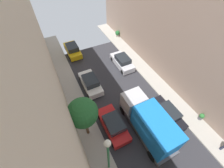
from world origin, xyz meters
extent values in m
plane|color=#2D2D33|center=(0.00, 0.00, 0.00)|extent=(32.00, 32.00, 0.00)
cube|color=#A8A399|center=(-5.00, 0.00, 0.07)|extent=(2.00, 44.00, 0.15)
cube|color=#A8A399|center=(5.00, 0.00, 0.07)|extent=(2.00, 44.00, 0.15)
cube|color=beige|center=(-9.00, 0.00, 7.44)|extent=(6.00, 44.00, 14.88)
cube|color=red|center=(-2.70, 1.94, 0.55)|extent=(1.76, 4.20, 0.76)
cube|color=#1E2328|center=(-2.70, 1.79, 1.25)|extent=(1.56, 2.10, 0.64)
cylinder|color=black|center=(-3.48, 3.49, 0.32)|extent=(0.22, 0.64, 0.64)
cylinder|color=black|center=(-1.92, 3.49, 0.32)|extent=(0.22, 0.64, 0.64)
cylinder|color=black|center=(-3.48, 0.39, 0.32)|extent=(0.22, 0.64, 0.64)
cylinder|color=black|center=(-1.92, 0.39, 0.32)|extent=(0.22, 0.64, 0.64)
cube|color=white|center=(-2.70, 8.06, 0.55)|extent=(1.76, 4.20, 0.76)
cube|color=#1E2328|center=(-2.70, 7.91, 1.25)|extent=(1.56, 2.10, 0.64)
cylinder|color=black|center=(-3.48, 9.61, 0.32)|extent=(0.22, 0.64, 0.64)
cylinder|color=black|center=(-1.92, 9.61, 0.32)|extent=(0.22, 0.64, 0.64)
cylinder|color=black|center=(-3.48, 6.51, 0.32)|extent=(0.22, 0.64, 0.64)
cylinder|color=black|center=(-1.92, 6.51, 0.32)|extent=(0.22, 0.64, 0.64)
cube|color=gold|center=(-2.70, 15.64, 0.55)|extent=(1.76, 4.20, 0.76)
cube|color=#1E2328|center=(-2.70, 15.49, 1.25)|extent=(1.56, 2.10, 0.64)
cylinder|color=black|center=(-3.48, 17.19, 0.32)|extent=(0.22, 0.64, 0.64)
cylinder|color=black|center=(-1.92, 17.19, 0.32)|extent=(0.22, 0.64, 0.64)
cylinder|color=black|center=(-3.48, 14.09, 0.32)|extent=(0.22, 0.64, 0.64)
cylinder|color=black|center=(-1.92, 14.09, 0.32)|extent=(0.22, 0.64, 0.64)
cube|color=black|center=(2.70, 0.57, 0.55)|extent=(1.76, 4.20, 0.76)
cube|color=#1E2328|center=(2.70, 0.42, 1.25)|extent=(1.56, 2.10, 0.64)
cylinder|color=black|center=(1.92, 2.12, 0.32)|extent=(0.22, 0.64, 0.64)
cylinder|color=black|center=(3.48, 2.12, 0.32)|extent=(0.22, 0.64, 0.64)
cylinder|color=black|center=(1.92, -0.98, 0.32)|extent=(0.22, 0.64, 0.64)
cylinder|color=black|center=(3.48, -0.98, 0.32)|extent=(0.22, 0.64, 0.64)
cube|color=silver|center=(2.70, 9.84, 0.55)|extent=(1.76, 4.20, 0.76)
cube|color=#1E2328|center=(2.70, 9.69, 1.25)|extent=(1.56, 2.10, 0.64)
cylinder|color=black|center=(1.92, 11.39, 0.32)|extent=(0.22, 0.64, 0.64)
cylinder|color=black|center=(3.48, 11.39, 0.32)|extent=(0.22, 0.64, 0.64)
cylinder|color=black|center=(1.92, 8.29, 0.32)|extent=(0.22, 0.64, 0.64)
cylinder|color=black|center=(3.48, 8.29, 0.32)|extent=(0.22, 0.64, 0.64)
cube|color=#4C4C51|center=(0.00, 0.38, 0.73)|extent=(2.20, 6.60, 0.50)
cube|color=#B7B7BC|center=(0.00, 2.78, 1.83)|extent=(2.10, 1.80, 1.70)
cube|color=blue|center=(0.00, -0.62, 2.18)|extent=(2.24, 4.20, 2.40)
cylinder|color=black|center=(-0.98, 2.98, 0.48)|extent=(0.30, 0.96, 0.96)
cylinder|color=black|center=(0.98, 2.98, 0.48)|extent=(0.30, 0.96, 0.96)
cylinder|color=black|center=(-0.98, -2.02, 0.48)|extent=(0.30, 0.96, 0.96)
cylinder|color=black|center=(0.98, -2.02, 0.48)|extent=(0.30, 0.96, 0.96)
cylinder|color=#2D334C|center=(4.98, -4.25, 0.56)|extent=(0.18, 0.18, 0.82)
cylinder|color=#2D334C|center=(5.20, -4.25, 0.56)|extent=(0.18, 0.18, 0.82)
cylinder|color=brown|center=(-5.11, 2.55, 1.50)|extent=(0.27, 0.27, 2.70)
sphere|color=#23602D|center=(-5.11, 2.55, 3.79)|extent=(2.51, 2.51, 2.51)
cylinder|color=#B2A899|center=(5.66, 16.82, 0.33)|extent=(0.51, 0.51, 0.36)
sphere|color=#23602D|center=(5.66, 16.82, 0.81)|extent=(0.77, 0.77, 0.77)
cylinder|color=slate|center=(5.73, -1.24, 0.35)|extent=(0.38, 0.38, 0.41)
sphere|color=#2D7233|center=(5.73, -1.24, 0.75)|extent=(0.49, 0.49, 0.49)
cylinder|color=#26723F|center=(-4.60, -1.05, 2.69)|extent=(0.16, 0.16, 5.09)
sphere|color=white|center=(-4.60, -1.05, 5.46)|extent=(0.44, 0.44, 0.44)
camera|label=1|loc=(-5.75, -3.92, 13.98)|focal=23.72mm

